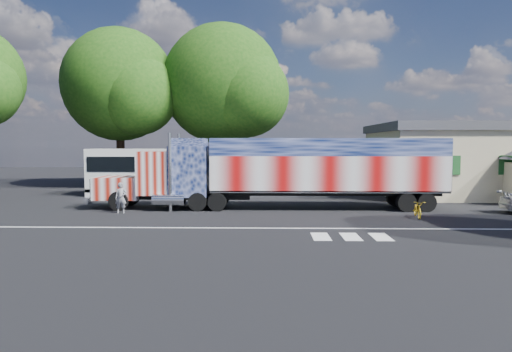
{
  "coord_description": "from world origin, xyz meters",
  "views": [
    {
      "loc": [
        0.63,
        -22.97,
        3.72
      ],
      "look_at": [
        0.0,
        3.0,
        1.9
      ],
      "focal_mm": 32.0,
      "sensor_mm": 36.0,
      "label": 1
    }
  ],
  "objects_px": {
    "semi_truck": "(283,170)",
    "bicycle": "(418,209)",
    "tree_nw_a": "(121,85)",
    "woman": "(121,198)",
    "coach_bus": "(170,171)",
    "tree_n_mid": "(224,85)"
  },
  "relations": [
    {
      "from": "woman",
      "to": "bicycle",
      "type": "xyz_separation_m",
      "value": [
        15.5,
        -1.18,
        -0.4
      ]
    },
    {
      "from": "coach_bus",
      "to": "woman",
      "type": "bearing_deg",
      "value": -95.62
    },
    {
      "from": "semi_truck",
      "to": "bicycle",
      "type": "height_order",
      "value": "semi_truck"
    },
    {
      "from": "bicycle",
      "to": "woman",
      "type": "bearing_deg",
      "value": -176.6
    },
    {
      "from": "bicycle",
      "to": "tree_nw_a",
      "type": "relative_size",
      "value": 0.12
    },
    {
      "from": "semi_truck",
      "to": "bicycle",
      "type": "relative_size",
      "value": 12.43
    },
    {
      "from": "tree_n_mid",
      "to": "tree_nw_a",
      "type": "distance_m",
      "value": 8.91
    },
    {
      "from": "tree_n_mid",
      "to": "coach_bus",
      "type": "bearing_deg",
      "value": -114.28
    },
    {
      "from": "semi_truck",
      "to": "coach_bus",
      "type": "height_order",
      "value": "semi_truck"
    },
    {
      "from": "coach_bus",
      "to": "tree_n_mid",
      "type": "relative_size",
      "value": 0.82
    },
    {
      "from": "bicycle",
      "to": "tree_nw_a",
      "type": "xyz_separation_m",
      "value": [
        -20.23,
        16.39,
        8.36
      ]
    },
    {
      "from": "semi_truck",
      "to": "tree_n_mid",
      "type": "height_order",
      "value": "tree_n_mid"
    },
    {
      "from": "coach_bus",
      "to": "bicycle",
      "type": "bearing_deg",
      "value": -33.75
    },
    {
      "from": "bicycle",
      "to": "tree_nw_a",
      "type": "bearing_deg",
      "value": 148.76
    },
    {
      "from": "semi_truck",
      "to": "tree_nw_a",
      "type": "distance_m",
      "value": 19.99
    },
    {
      "from": "semi_truck",
      "to": "bicycle",
      "type": "distance_m",
      "value": 7.64
    },
    {
      "from": "bicycle",
      "to": "tree_nw_a",
      "type": "distance_m",
      "value": 27.34
    },
    {
      "from": "coach_bus",
      "to": "tree_nw_a",
      "type": "relative_size",
      "value": 0.85
    },
    {
      "from": "woman",
      "to": "tree_n_mid",
      "type": "xyz_separation_m",
      "value": [
        4.15,
        15.93,
        8.06
      ]
    },
    {
      "from": "coach_bus",
      "to": "tree_nw_a",
      "type": "distance_m",
      "value": 11.14
    },
    {
      "from": "semi_truck",
      "to": "woman",
      "type": "relative_size",
      "value": 12.28
    },
    {
      "from": "coach_bus",
      "to": "tree_n_mid",
      "type": "height_order",
      "value": "tree_n_mid"
    }
  ]
}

